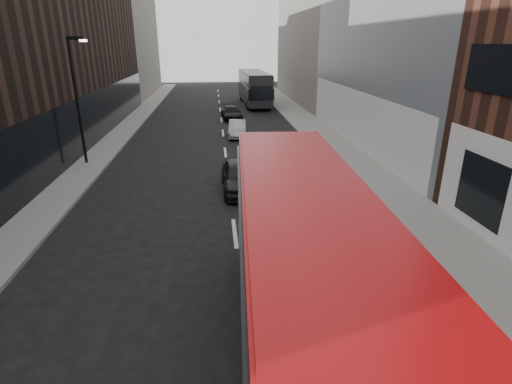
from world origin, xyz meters
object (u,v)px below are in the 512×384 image
object	(u,v)px
grey_bus	(254,87)
car_b	(237,129)
red_bus	(304,283)
street_lamp	(77,93)
car_a	(240,176)
car_c	(231,113)

from	to	relation	value
grey_bus	car_b	distance (m)	16.84
red_bus	car_b	xyz separation A→B (m)	(0.06, 23.80, -1.80)
red_bus	grey_bus	bearing A→B (deg)	88.74
street_lamp	grey_bus	size ratio (longest dim) A/B	0.61
red_bus	car_a	distance (m)	12.01
grey_bus	car_c	distance (m)	9.85
street_lamp	car_c	world-z (taller)	street_lamp
red_bus	car_b	world-z (taller)	red_bus
street_lamp	car_c	xyz separation A→B (m)	(9.17, 13.93, -3.57)
red_bus	grey_bus	world-z (taller)	red_bus
street_lamp	car_a	distance (m)	10.76
grey_bus	car_b	xyz separation A→B (m)	(-2.94, -16.53, -1.37)
street_lamp	car_b	xyz separation A→B (m)	(9.31, 6.65, -3.57)
street_lamp	car_b	distance (m)	11.99
car_c	red_bus	bearing A→B (deg)	-94.66
car_b	grey_bus	bearing A→B (deg)	84.56
car_a	car_b	world-z (taller)	car_a
car_b	car_c	distance (m)	7.27
car_b	car_c	size ratio (longest dim) A/B	0.88
street_lamp	red_bus	xyz separation A→B (m)	(9.26, -17.15, -1.77)
car_a	car_c	world-z (taller)	car_a
car_b	car_c	bearing A→B (deg)	95.74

